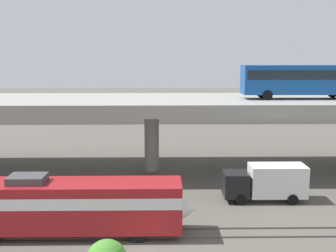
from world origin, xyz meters
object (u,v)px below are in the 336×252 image
transit_bus_on_overpass (302,78)px  parked_car_3 (222,106)px  service_truck_east (267,182)px  parked_car_2 (113,107)px  parked_car_0 (274,106)px  parked_car_1 (194,107)px  parked_car_4 (289,108)px  train_locomotive (79,204)px

transit_bus_on_overpass → parked_car_3: size_ratio=2.65×
service_truck_east → parked_car_2: service_truck_east is taller
parked_car_0 → parked_car_1: bearing=-176.5°
parked_car_0 → parked_car_3: size_ratio=0.99×
parked_car_2 → transit_bus_on_overpass: bearing=122.3°
parked_car_3 → parked_car_4: 12.55m
train_locomotive → parked_car_1: train_locomotive is taller
parked_car_1 → parked_car_3: bearing=13.4°
parked_car_1 → parked_car_4: bearing=-5.0°
parked_car_1 → parked_car_2: bearing=-179.9°
parked_car_2 → train_locomotive: bearing=94.0°
parked_car_3 → parked_car_4: bearing=-13.1°
train_locomotive → transit_bus_on_overpass: (19.76, 15.32, 7.50)m
transit_bus_on_overpass → parked_car_0: (7.53, 37.94, -7.49)m
parked_car_2 → service_truck_east: bearing=111.5°
transit_bus_on_overpass → parked_car_0: bearing=78.8°
train_locomotive → parked_car_4: bearing=59.8°
service_truck_east → parked_car_1: size_ratio=1.68×
parked_car_1 → parked_car_3: 5.60m
parked_car_0 → parked_car_2: size_ratio=1.00×
parked_car_0 → parked_car_3: (-10.01, 0.37, -0.00)m
transit_bus_on_overpass → parked_car_2: size_ratio=2.68×
train_locomotive → parked_car_2: 52.42m
parked_car_0 → parked_car_4: 3.32m
parked_car_3 → parked_car_1: bearing=-166.6°
parked_car_3 → parked_car_4: size_ratio=1.12×
parked_car_1 → service_truck_east: bearing=-86.9°
train_locomotive → parked_car_4: size_ratio=4.05×
train_locomotive → service_truck_east: train_locomotive is taller
service_truck_east → parked_car_1: service_truck_east is taller
parked_car_0 → parked_car_4: (2.21, -2.48, -0.00)m
parked_car_0 → parked_car_2: 30.96m
transit_bus_on_overpass → parked_car_3: bearing=93.7°
service_truck_east → parked_car_3: bearing=-93.6°
transit_bus_on_overpass → parked_car_1: transit_bus_on_overpass is taller
train_locomotive → parked_car_0: bearing=62.9°
parked_car_0 → parked_car_2: bearing=-178.2°
train_locomotive → service_truck_east: size_ratio=2.40×
parked_car_3 → service_truck_east: bearing=-93.6°
train_locomotive → parked_car_3: train_locomotive is taller
parked_car_0 → transit_bus_on_overpass: bearing=-101.2°
train_locomotive → parked_car_1: (11.82, 52.32, 0.01)m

